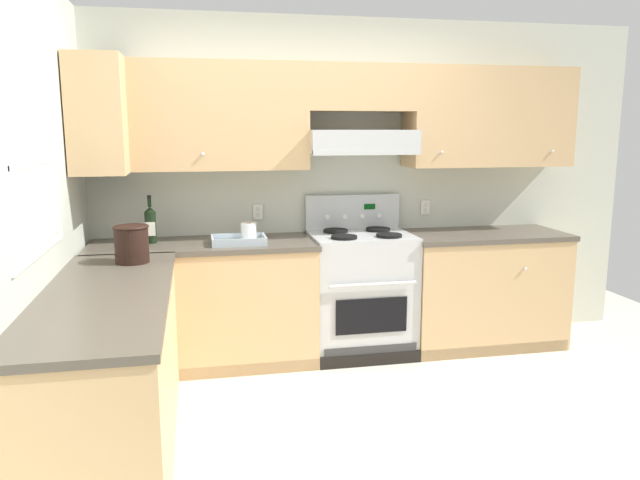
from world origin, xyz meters
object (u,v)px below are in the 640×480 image
object	(u,v)px
wine_bottle	(150,224)
bowl	(239,241)
paper_towel_roll	(249,231)
stove	(361,292)
bucket	(132,243)

from	to	relation	value
wine_bottle	bowl	xyz separation A→B (m)	(0.61, -0.16, -0.12)
paper_towel_roll	bowl	bearing A→B (deg)	-121.92
stove	bowl	bearing A→B (deg)	-173.78
wine_bottle	paper_towel_roll	bearing A→B (deg)	-1.77
bucket	wine_bottle	bearing A→B (deg)	83.85
stove	paper_towel_roll	bearing A→B (deg)	177.78
wine_bottle	paper_towel_roll	distance (m)	0.70
wine_bottle	bucket	world-z (taller)	wine_bottle
wine_bottle	bowl	bearing A→B (deg)	-14.32
bowl	paper_towel_roll	xyz separation A→B (m)	(0.08, 0.13, 0.05)
wine_bottle	bowl	distance (m)	0.64
stove	paper_towel_roll	world-z (taller)	stove
stove	paper_towel_roll	size ratio (longest dim) A/B	9.42
bowl	bucket	size ratio (longest dim) A/B	1.67
bowl	wine_bottle	bearing A→B (deg)	165.68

